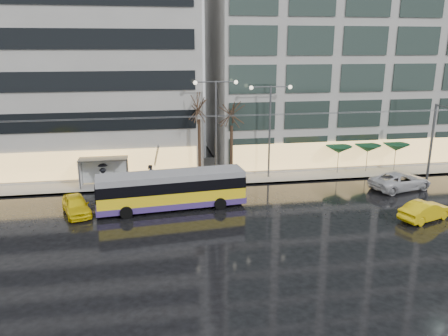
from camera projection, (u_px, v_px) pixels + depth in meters
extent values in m
plane|color=black|center=(211.00, 228.00, 29.99)|extent=(140.00, 140.00, 0.00)
cube|color=gray|center=(211.00, 171.00, 43.58)|extent=(80.00, 10.00, 0.15)
cube|color=slate|center=(219.00, 186.00, 38.88)|extent=(80.00, 0.10, 0.15)
cube|color=#9E9B97|center=(20.00, 56.00, 42.43)|extent=(34.00, 14.00, 22.00)
cube|color=#9E9B97|center=(358.00, 41.00, 47.68)|extent=(32.00, 14.00, 25.00)
cube|color=yellow|center=(172.00, 197.00, 33.36)|extent=(11.27, 3.38, 1.39)
cube|color=#47317C|center=(172.00, 202.00, 33.49)|extent=(11.31, 3.42, 0.46)
cube|color=black|center=(172.00, 184.00, 33.09)|extent=(11.29, 3.40, 0.83)
cube|color=gray|center=(171.00, 176.00, 32.91)|extent=(11.27, 3.38, 0.46)
cube|color=black|center=(242.00, 180.00, 34.53)|extent=(0.26, 2.12, 1.20)
cube|color=black|center=(95.00, 192.00, 31.72)|extent=(0.26, 2.12, 1.20)
cylinder|color=black|center=(213.00, 194.00, 35.46)|extent=(0.95, 0.41, 0.92)
cylinder|color=black|center=(220.00, 204.00, 33.31)|extent=(0.95, 0.41, 0.92)
cylinder|color=black|center=(125.00, 202.00, 33.68)|extent=(0.95, 0.41, 0.92)
cylinder|color=black|center=(126.00, 213.00, 31.54)|extent=(0.95, 0.41, 0.92)
cylinder|color=#595B60|center=(157.00, 157.00, 33.13)|extent=(0.39, 3.43, 2.43)
cylinder|color=#595B60|center=(156.00, 155.00, 33.56)|extent=(0.39, 3.43, 2.43)
cylinder|color=#595B60|center=(432.00, 141.00, 40.67)|extent=(0.24, 0.24, 7.00)
cylinder|color=#595B60|center=(213.00, 117.00, 33.77)|extent=(42.00, 0.04, 0.04)
cylinder|color=#595B60|center=(212.00, 116.00, 34.25)|extent=(42.00, 0.04, 0.04)
cube|color=#595B60|center=(103.00, 159.00, 37.96)|extent=(4.20, 1.60, 0.12)
cube|color=silver|center=(105.00, 170.00, 38.96)|extent=(4.00, 0.05, 2.20)
cube|color=white|center=(80.00, 174.00, 37.97)|extent=(0.10, 1.40, 2.20)
cylinder|color=#595B60|center=(79.00, 176.00, 37.31)|extent=(0.10, 0.10, 2.40)
cylinder|color=#595B60|center=(82.00, 172.00, 38.64)|extent=(0.10, 0.10, 2.40)
cylinder|color=#595B60|center=(127.00, 174.00, 37.96)|extent=(0.10, 0.10, 2.40)
cylinder|color=#595B60|center=(128.00, 169.00, 39.29)|extent=(0.10, 0.10, 2.40)
cylinder|color=#595B60|center=(216.00, 131.00, 39.31)|extent=(0.18, 0.18, 9.00)
cylinder|color=#595B60|center=(206.00, 82.00, 37.98)|extent=(1.80, 0.10, 0.10)
cylinder|color=#595B60|center=(226.00, 82.00, 38.27)|extent=(1.80, 0.10, 0.10)
sphere|color=#FFF2CC|center=(195.00, 83.00, 37.85)|extent=(0.36, 0.36, 0.36)
sphere|color=#FFF2CC|center=(236.00, 82.00, 38.43)|extent=(0.36, 0.36, 0.36)
cylinder|color=#595B60|center=(270.00, 132.00, 40.18)|extent=(0.18, 0.18, 8.50)
cylinder|color=#595B60|center=(261.00, 87.00, 38.92)|extent=(1.80, 0.10, 0.10)
cylinder|color=#595B60|center=(281.00, 87.00, 39.21)|extent=(1.80, 0.10, 0.10)
sphere|color=#FFF2CC|center=(251.00, 88.00, 38.79)|extent=(0.36, 0.36, 0.36)
sphere|color=#FFF2CC|center=(290.00, 87.00, 39.37)|extent=(0.36, 0.36, 0.36)
cylinder|color=black|center=(199.00, 150.00, 39.72)|extent=(0.28, 0.28, 5.60)
cylinder|color=black|center=(231.00, 152.00, 40.48)|extent=(0.28, 0.28, 4.90)
cylinder|color=#595B60|center=(338.00, 162.00, 42.36)|extent=(0.06, 0.06, 2.20)
cone|color=#103E23|center=(339.00, 150.00, 42.03)|extent=(2.50, 2.50, 0.70)
cylinder|color=#595B60|center=(367.00, 160.00, 42.84)|extent=(0.06, 0.06, 2.20)
cone|color=#103E23|center=(368.00, 148.00, 42.52)|extent=(2.50, 2.50, 0.70)
cylinder|color=#595B60|center=(395.00, 159.00, 43.33)|extent=(0.06, 0.06, 2.20)
cone|color=#103E23|center=(396.00, 147.00, 43.00)|extent=(2.50, 2.50, 0.70)
imported|color=yellow|center=(76.00, 205.00, 32.30)|extent=(2.91, 4.51, 1.43)
imported|color=yellow|center=(425.00, 211.00, 31.25)|extent=(4.47, 2.80, 1.39)
imported|color=silver|center=(400.00, 181.00, 37.90)|extent=(5.95, 3.71, 1.53)
imported|color=black|center=(120.00, 173.00, 39.49)|extent=(0.72, 0.61, 1.69)
imported|color=#E04A7F|center=(119.00, 163.00, 39.25)|extent=(1.26, 1.27, 0.88)
imported|color=black|center=(150.00, 169.00, 40.52)|extent=(0.89, 0.70, 1.81)
imported|color=black|center=(103.00, 177.00, 38.19)|extent=(1.13, 0.69, 1.70)
imported|color=black|center=(103.00, 167.00, 37.95)|extent=(0.86, 0.86, 0.72)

